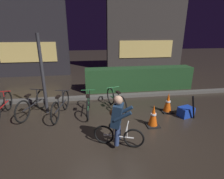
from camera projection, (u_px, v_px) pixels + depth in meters
name	position (u px, v px, depth m)	size (l,w,h in m)	color
ground_plane	(108.00, 127.00, 4.85)	(40.00, 40.00, 0.00)	#2D261E
sidewalk_curb	(101.00, 97.00, 6.89)	(12.00, 0.24, 0.12)	#56544F
hedge_row	(139.00, 79.00, 7.83)	(4.80, 0.70, 1.00)	#214723
storefront_left	(28.00, 38.00, 9.72)	(4.39, 0.54, 4.34)	#262328
storefront_right	(146.00, 32.00, 11.25)	(5.09, 0.54, 4.96)	#383330
street_post	(43.00, 76.00, 5.31)	(0.10, 0.10, 2.50)	#2D2D33
parked_bike_leftmost	(2.00, 106.00, 5.37)	(0.46, 1.61, 0.74)	black
parked_bike_left_mid	(33.00, 104.00, 5.49)	(0.60, 1.58, 0.76)	black
parked_bike_center_left	(61.00, 105.00, 5.41)	(0.46, 1.62, 0.76)	black
parked_bike_center_right	(88.00, 104.00, 5.58)	(0.46, 1.55, 0.71)	black
parked_bike_right_mid	(116.00, 100.00, 5.87)	(0.52, 1.51, 0.72)	black
traffic_cone_near	(153.00, 116.00, 4.83)	(0.36, 0.36, 0.63)	black
traffic_cone_far	(168.00, 103.00, 5.67)	(0.36, 0.36, 0.65)	black
blue_crate	(186.00, 112.00, 5.42)	(0.44, 0.32, 0.30)	#193DB7
cyclist	(118.00, 121.00, 3.91)	(1.13, 0.64, 1.25)	black
closed_umbrella	(193.00, 108.00, 5.11)	(0.05, 0.05, 0.85)	black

